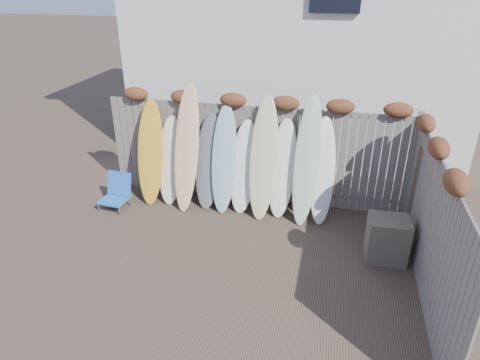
% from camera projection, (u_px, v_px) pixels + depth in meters
% --- Properties ---
extents(ground, '(80.00, 80.00, 0.00)m').
position_uv_depth(ground, '(223.00, 267.00, 6.89)').
color(ground, '#493A2D').
extents(back_fence, '(6.05, 0.28, 2.24)m').
position_uv_depth(back_fence, '(256.00, 146.00, 8.46)').
color(back_fence, slate).
rests_on(back_fence, ground).
extents(right_fence, '(0.28, 4.40, 2.24)m').
position_uv_depth(right_fence, '(432.00, 220.00, 6.01)').
color(right_fence, slate).
rests_on(right_fence, ground).
extents(house, '(8.50, 5.50, 6.33)m').
position_uv_depth(house, '(304.00, 19.00, 11.09)').
color(house, silver).
rests_on(house, ground).
extents(beach_chair, '(0.57, 0.60, 0.69)m').
position_uv_depth(beach_chair, '(117.00, 192.00, 8.57)').
color(beach_chair, '#246CB4').
rests_on(beach_chair, ground).
extents(wooden_crate, '(0.66, 0.56, 0.75)m').
position_uv_depth(wooden_crate, '(387.00, 239.00, 6.96)').
color(wooden_crate, brown).
rests_on(wooden_crate, ground).
extents(lattice_panel, '(0.18, 1.10, 1.66)m').
position_uv_depth(lattice_panel, '(421.00, 205.00, 7.04)').
color(lattice_panel, '#47392B').
rests_on(lattice_panel, ground).
extents(surfboard_0, '(0.60, 0.77, 2.05)m').
position_uv_depth(surfboard_0, '(150.00, 153.00, 8.58)').
color(surfboard_0, orange).
rests_on(surfboard_0, ground).
extents(surfboard_1, '(0.53, 0.64, 1.75)m').
position_uv_depth(surfboard_1, '(170.00, 161.00, 8.60)').
color(surfboard_1, beige).
rests_on(surfboard_1, ground).
extents(surfboard_2, '(0.51, 0.86, 2.43)m').
position_uv_depth(surfboard_2, '(187.00, 148.00, 8.29)').
color(surfboard_2, '#DCAD72').
rests_on(surfboard_2, ground).
extents(surfboard_3, '(0.56, 0.68, 1.84)m').
position_uv_depth(surfboard_3, '(209.00, 162.00, 8.43)').
color(surfboard_3, slate).
rests_on(surfboard_3, ground).
extents(surfboard_4, '(0.52, 0.75, 2.05)m').
position_uv_depth(surfboard_4, '(224.00, 160.00, 8.27)').
color(surfboard_4, '#89B1C0').
rests_on(surfboard_4, ground).
extents(surfboard_5, '(0.59, 0.68, 1.77)m').
position_uv_depth(surfboard_5, '(244.00, 167.00, 8.28)').
color(surfboard_5, white).
rests_on(surfboard_5, ground).
extents(surfboard_6, '(0.53, 0.80, 2.27)m').
position_uv_depth(surfboard_6, '(263.00, 159.00, 8.02)').
color(surfboard_6, beige).
rests_on(surfboard_6, ground).
extents(surfboard_7, '(0.55, 0.69, 1.85)m').
position_uv_depth(surfboard_7, '(282.00, 169.00, 8.13)').
color(surfboard_7, white).
rests_on(surfboard_7, ground).
extents(surfboard_8, '(0.52, 0.85, 2.34)m').
position_uv_depth(surfboard_8, '(307.00, 161.00, 7.83)').
color(surfboard_8, beige).
rests_on(surfboard_8, ground).
extents(surfboard_9, '(0.52, 0.73, 1.94)m').
position_uv_depth(surfboard_9, '(322.00, 171.00, 7.90)').
color(surfboard_9, white).
rests_on(surfboard_9, ground).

